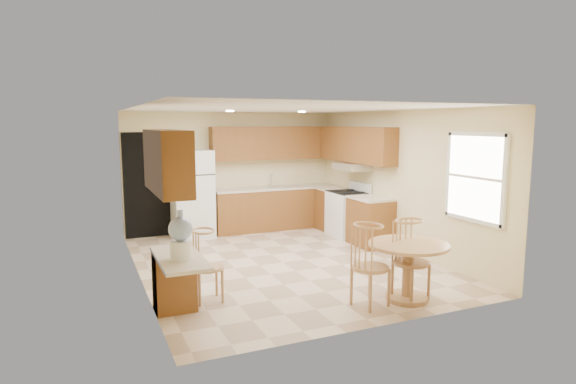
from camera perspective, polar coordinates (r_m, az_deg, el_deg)
name	(u,v)px	position (r m, az deg, el deg)	size (l,w,h in m)	color
floor	(283,262)	(8.00, -0.62, -8.34)	(5.50, 5.50, 0.00)	beige
ceiling	(283,109)	(7.68, -0.64, 9.85)	(4.50, 5.50, 0.02)	white
wall_back	(232,172)	(10.31, -6.60, 2.41)	(4.50, 0.02, 2.50)	beige
wall_front	(381,218)	(5.35, 10.94, -3.02)	(4.50, 0.02, 2.50)	beige
wall_left	(137,196)	(7.18, -17.41, -0.41)	(0.02, 5.50, 2.50)	beige
wall_right	(398,181)	(8.86, 12.91, 1.32)	(0.02, 5.50, 2.50)	beige
doorway	(148,185)	(9.95, -16.23, 0.78)	(0.90, 0.02, 2.10)	black
base_cab_back	(276,209)	(10.43, -1.44, -1.99)	(2.75, 0.60, 0.87)	brown
counter_back	(276,188)	(10.36, -1.45, 0.49)	(2.75, 0.63, 0.04)	beige
base_cab_right_a	(333,210)	(10.36, 5.33, -2.09)	(0.60, 0.59, 0.87)	brown
counter_right_a	(333,189)	(10.29, 5.36, 0.40)	(0.63, 0.59, 0.04)	beige
base_cab_right_b	(370,222)	(9.14, 9.74, -3.56)	(0.60, 0.80, 0.87)	brown
counter_right_b	(371,198)	(9.06, 9.81, -0.74)	(0.63, 0.80, 0.04)	beige
upper_cab_back	(273,143)	(10.40, -1.75, 5.83)	(2.75, 0.33, 0.70)	brown
upper_cab_right	(355,145)	(9.72, 7.98, 5.59)	(0.33, 2.42, 0.70)	brown
upper_cab_left	(167,161)	(5.56, -14.16, 3.55)	(0.33, 1.40, 0.70)	brown
sink	(275,187)	(10.35, -1.58, 0.60)	(0.78, 0.44, 0.01)	silver
range_hood	(352,166)	(9.68, 7.59, 3.03)	(0.50, 0.76, 0.14)	silver
desk_pedestal	(174,281)	(6.14, -13.32, -10.23)	(0.48, 0.42, 0.72)	brown
desk_top	(179,258)	(5.67, -12.75, -7.64)	(0.50, 1.20, 0.04)	beige
window	(475,177)	(7.42, 21.33, 1.62)	(0.06, 1.12, 1.30)	white
can_light_a	(230,111)	(8.64, -6.90, 9.51)	(0.14, 0.14, 0.02)	white
can_light_b	(302,112)	(9.14, 1.66, 9.49)	(0.14, 0.14, 0.02)	white
refrigerator	(192,194)	(9.78, -11.29, -0.22)	(0.77, 0.75, 1.75)	white
stove	(348,214)	(9.77, 7.11, -2.55)	(0.65, 0.76, 1.09)	white
dining_table	(408,263)	(6.43, 14.03, -8.17)	(1.02, 1.02, 0.75)	tan
chair_table_a	(375,259)	(6.02, 10.30, -7.79)	(0.46, 0.59, 1.04)	tan
chair_table_b	(416,254)	(6.35, 14.98, -7.12)	(0.46, 0.47, 1.03)	tan
chair_desk	(209,260)	(6.19, -9.30, -7.95)	(0.41, 0.53, 0.93)	tan
water_crock	(181,237)	(5.48, -12.60, -5.25)	(0.27, 0.27, 0.55)	white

